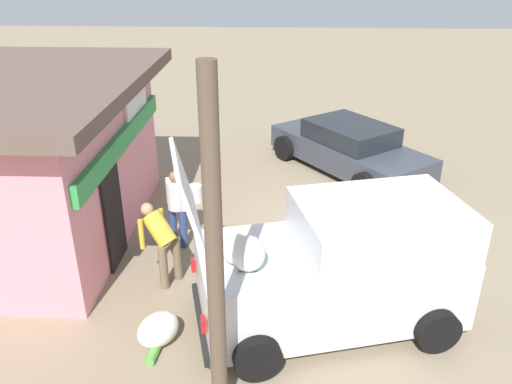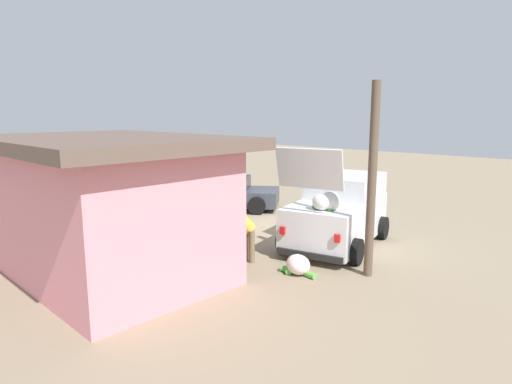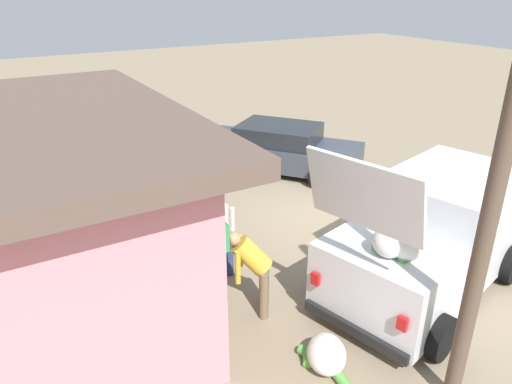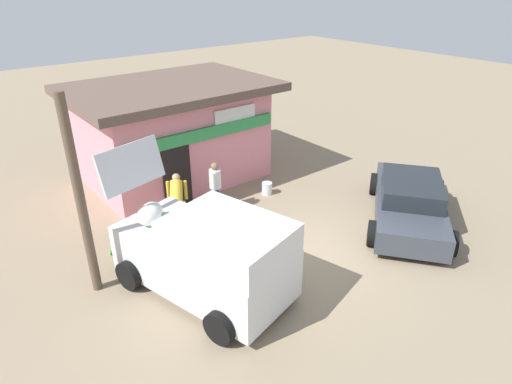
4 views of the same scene
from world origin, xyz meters
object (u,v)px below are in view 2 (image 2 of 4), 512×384
Objects in this scene: parked_sedan at (222,193)px; paint_bucket at (174,230)px; storefront_bar at (109,205)px; vendor_standing at (213,218)px; customer_bending at (244,228)px; delivery_van at (339,211)px; unloaded_banana_pile at (298,265)px.

parked_sedan is 4.31m from paint_bucket.
storefront_bar reaches higher than vendor_standing.
vendor_standing is 1.09× the size of customer_bending.
storefront_bar reaches higher than paint_bucket.
customer_bending is at bearing 72.86° from delivery_van.
delivery_van is at bearing -126.57° from vendor_standing.
customer_bending is at bearing -118.78° from storefront_bar.
storefront_bar reaches higher than customer_bending.
vendor_standing is (-3.97, 3.81, 0.29)m from parked_sedan.
parked_sedan is at bearing -61.37° from paint_bucket.
unloaded_banana_pile is at bearing 104.27° from delivery_van.
unloaded_banana_pile is at bearing -135.79° from storefront_bar.
customer_bending reaches higher than parked_sedan.
vendor_standing reaches higher than unloaded_banana_pile.
parked_sedan reaches higher than unloaded_banana_pile.
delivery_van is at bearing -107.14° from customer_bending.
parked_sedan is 11.83× the size of paint_bucket.
customer_bending is at bearing 143.59° from parked_sedan.
delivery_van is (-2.45, -5.74, -0.69)m from storefront_bar.
unloaded_banana_pile reaches higher than paint_bucket.
customer_bending is at bearing 178.64° from paint_bucket.
unloaded_banana_pile is at bearing -175.95° from vendor_standing.
delivery_van is 2.88m from unloaded_banana_pile.
vendor_standing reaches higher than customer_bending.
delivery_van is 4.71× the size of unloaded_banana_pile.
delivery_van is 11.46× the size of paint_bucket.
vendor_standing is at bearing 53.43° from delivery_van.
storefront_bar is 3.62m from paint_bucket.
customer_bending is 3.22m from paint_bucket.
paint_bucket is (1.91, -0.04, -0.71)m from vendor_standing.
paint_bucket is at bearing 1.94° from unloaded_banana_pile.
delivery_van reaches higher than parked_sedan.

